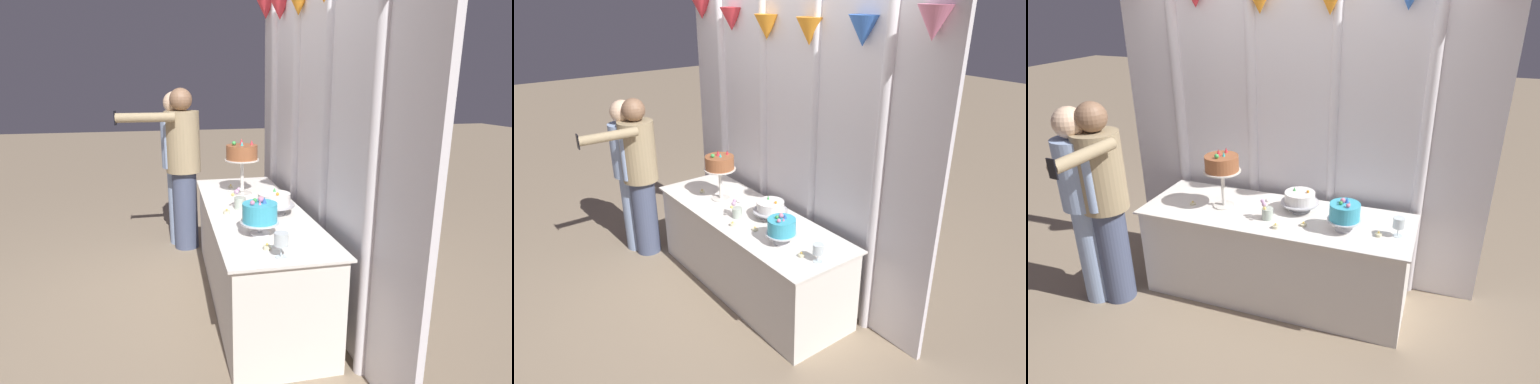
% 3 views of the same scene
% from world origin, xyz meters
% --- Properties ---
extents(ground_plane, '(24.00, 24.00, 0.00)m').
position_xyz_m(ground_plane, '(0.00, 0.00, 0.00)').
color(ground_plane, gray).
extents(draped_curtain, '(3.01, 0.21, 2.69)m').
position_xyz_m(draped_curtain, '(-0.02, 0.54, 1.45)').
color(draped_curtain, white).
rests_on(draped_curtain, ground_plane).
extents(cake_table, '(2.06, 0.70, 0.72)m').
position_xyz_m(cake_table, '(0.00, 0.10, 0.36)').
color(cake_table, white).
rests_on(cake_table, ground_plane).
extents(cake_display_leftmost, '(0.29, 0.29, 0.46)m').
position_xyz_m(cake_display_leftmost, '(-0.43, 0.09, 1.06)').
color(cake_display_leftmost, silver).
rests_on(cake_display_leftmost, cake_table).
extents(cake_display_center, '(0.29, 0.29, 0.18)m').
position_xyz_m(cake_display_center, '(0.15, 0.22, 0.82)').
color(cake_display_center, '#B2B2B7').
rests_on(cake_display_center, cake_table).
extents(cake_display_rightmost, '(0.24, 0.24, 0.24)m').
position_xyz_m(cake_display_rightmost, '(0.54, 0.02, 0.86)').
color(cake_display_rightmost, silver).
rests_on(cake_display_rightmost, cake_table).
extents(wine_glass, '(0.08, 0.08, 0.14)m').
position_xyz_m(wine_glass, '(0.91, 0.06, 0.82)').
color(wine_glass, silver).
rests_on(wine_glass, cake_table).
extents(flower_vase, '(0.10, 0.10, 0.16)m').
position_xyz_m(flower_vase, '(-0.03, -0.01, 0.78)').
color(flower_vase, '#B2C1B2').
rests_on(flower_vase, cake_table).
extents(tealight_far_left, '(0.05, 0.05, 0.03)m').
position_xyz_m(tealight_far_left, '(-0.67, 0.03, 0.73)').
color(tealight_far_left, beige).
rests_on(tealight_far_left, cake_table).
extents(tealight_near_left, '(0.05, 0.05, 0.04)m').
position_xyz_m(tealight_near_left, '(0.08, -0.12, 0.74)').
color(tealight_near_left, beige).
rests_on(tealight_near_left, cake_table).
extents(tealight_near_right, '(0.05, 0.05, 0.03)m').
position_xyz_m(tealight_near_right, '(0.26, -0.02, 0.73)').
color(tealight_near_right, beige).
rests_on(tealight_near_right, cake_table).
extents(tealight_far_right, '(0.05, 0.05, 0.04)m').
position_xyz_m(tealight_far_right, '(0.79, 0.01, 0.74)').
color(tealight_far_right, beige).
rests_on(tealight_far_right, cake_table).
extents(guest_girl_blue_dress, '(0.48, 0.80, 1.59)m').
position_xyz_m(guest_girl_blue_dress, '(-1.17, -0.37, 0.87)').
color(guest_girl_blue_dress, '#4C5675').
rests_on(guest_girl_blue_dress, ground_plane).
extents(guest_man_dark_suit, '(0.43, 0.40, 1.55)m').
position_xyz_m(guest_man_dark_suit, '(-1.32, -0.41, 0.86)').
color(guest_man_dark_suit, '#93ADD6').
rests_on(guest_man_dark_suit, ground_plane).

